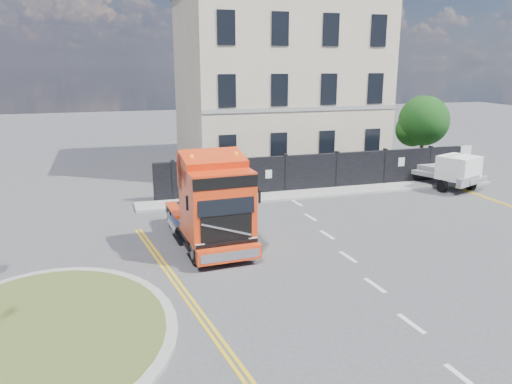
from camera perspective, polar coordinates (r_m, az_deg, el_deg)
name	(u,v)px	position (r m, az deg, el deg)	size (l,w,h in m)	color
ground	(267,262)	(17.68, 1.24, -8.00)	(120.00, 120.00, 0.00)	#424244
traffic_island	(43,333)	(14.31, -23.16, -14.62)	(6.80, 6.80, 0.17)	gray
hoarding_fence	(329,171)	(27.75, 8.35, 2.36)	(18.80, 0.25, 2.00)	black
georgian_building	(276,79)	(33.90, 2.28, 12.81)	(12.30, 10.30, 12.80)	beige
tree	(421,123)	(34.00, 18.35, 7.50)	(3.20, 3.20, 4.80)	#382619
pavement_far	(326,192)	(26.94, 8.02, -0.05)	(20.00, 1.60, 0.12)	gray
truck	(213,207)	(18.50, -4.96, -1.73)	(2.56, 6.12, 3.60)	black
flatbed_pickup	(451,170)	(29.57, 21.43, 2.32)	(3.42, 5.08, 1.93)	gray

